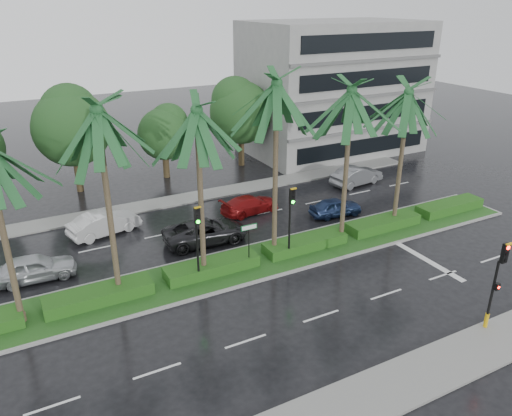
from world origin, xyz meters
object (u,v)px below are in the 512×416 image
street_sign (249,235)px  car_red (250,204)px  car_darkgrey (206,231)px  signal_median_left (197,233)px  signal_near (496,282)px  car_silver (35,268)px  car_grey (357,176)px  car_white (104,223)px  car_blue (336,207)px

street_sign → car_red: 8.11m
car_darkgrey → car_red: car_darkgrey is taller
signal_median_left → street_sign: 3.13m
signal_near → car_silver: 22.66m
car_silver → signal_median_left: bearing=-118.8°
car_silver → car_darkgrey: (9.71, -0.15, 0.01)m
car_darkgrey → car_grey: car_grey is taller
signal_near → car_darkgrey: size_ratio=0.84×
car_grey → car_silver: bearing=91.3°
signal_near → car_red: 17.35m
car_white → signal_median_left: bearing=-174.5°
signal_median_left → car_darkgrey: signal_median_left is taller
signal_near → car_silver: bearing=140.8°
signal_median_left → car_darkgrey: bearing=63.7°
signal_median_left → car_red: size_ratio=1.02×
signal_near → car_blue: (1.69, 13.73, -1.88)m
signal_median_left → car_blue: bearing=19.1°
car_silver → car_red: (14.21, 2.64, -0.10)m
signal_near → street_sign: signal_near is taller
car_white → car_darkgrey: bearing=-142.0°
street_sign → car_grey: size_ratio=0.57×
car_blue → car_grey: 6.73m
car_blue → car_grey: bearing=-44.7°
car_silver → signal_near: bearing=-126.5°
street_sign → car_blue: bearing=24.0°
car_white → car_darkgrey: car_white is taller
car_silver → car_blue: 19.20m
car_silver → car_red: 14.45m
car_silver → street_sign: bearing=-110.1°
signal_near → car_grey: bearing=69.1°
car_red → street_sign: bearing=145.7°
car_red → car_blue: (4.98, -3.19, 0.00)m
car_darkgrey → car_red: bearing=-54.9°
car_blue → signal_near: bearing=178.9°
car_white → car_grey: 19.89m
street_sign → signal_median_left: bearing=-176.5°
signal_near → car_silver: signal_near is taller
signal_median_left → car_red: 10.15m
car_grey → street_sign: bearing=113.0°
signal_median_left → signal_near: bearing=-44.1°
car_red → car_blue: bearing=-129.2°
car_red → car_silver: bearing=93.9°
signal_near → car_white: (-13.00, 18.23, -1.76)m
street_sign → car_silver: bearing=157.2°
car_red → car_grey: 10.24m
signal_near → car_grey: size_ratio=0.96×
street_sign → car_white: (-6.00, 8.36, -1.38)m
car_white → car_silver: bearing=117.3°
car_blue → car_red: bearing=63.3°
signal_near → car_darkgrey: signal_near is taller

